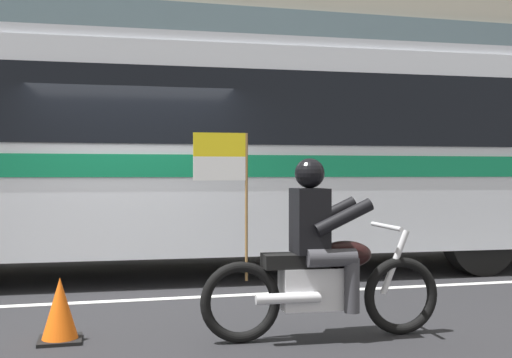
{
  "coord_description": "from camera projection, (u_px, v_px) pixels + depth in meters",
  "views": [
    {
      "loc": [
        -0.41,
        -7.81,
        1.43
      ],
      "look_at": [
        1.43,
        -0.52,
        1.37
      ],
      "focal_mm": 44.13,
      "sensor_mm": 36.0,
      "label": 1
    }
  ],
  "objects": [
    {
      "name": "motorcycle_with_rider",
      "position": [
        320.0,
        262.0,
        5.44
      ],
      "size": [
        2.19,
        0.64,
        1.78
      ],
      "color": "black",
      "rests_on": "ground_plane"
    },
    {
      "name": "sidewalk_curb",
      "position": [
        119.0,
        241.0,
        12.62
      ],
      "size": [
        28.0,
        3.8,
        0.15
      ],
      "primitive_type": "cube",
      "color": "#B7B2A8",
      "rests_on": "ground_plane"
    },
    {
      "name": "traffic_cone",
      "position": [
        60.0,
        311.0,
        5.35
      ],
      "size": [
        0.36,
        0.36,
        0.55
      ],
      "color": "#EA590F",
      "rests_on": "ground_plane"
    },
    {
      "name": "lane_center_stripe",
      "position": [
        135.0,
        300.0,
        7.1
      ],
      "size": [
        26.6,
        0.14,
        0.01
      ],
      "primitive_type": "cube",
      "color": "silver",
      "rests_on": "ground_plane"
    },
    {
      "name": "ground_plane",
      "position": [
        132.0,
        291.0,
        7.68
      ],
      "size": [
        60.0,
        60.0,
        0.0
      ],
      "primitive_type": "plane",
      "color": "black"
    },
    {
      "name": "transit_bus",
      "position": [
        227.0,
        143.0,
        9.17
      ],
      "size": [
        12.42,
        3.03,
        3.22
      ],
      "color": "silver",
      "rests_on": "ground_plane"
    }
  ]
}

